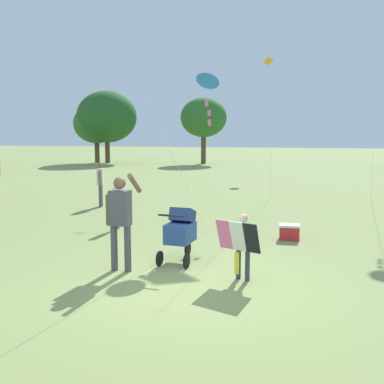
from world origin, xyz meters
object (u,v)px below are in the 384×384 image
at_px(person_sitting_far, 100,181).
at_px(cooler_box, 289,232).
at_px(person_adult_flyer, 120,215).
at_px(person_couple_left, 116,204).
at_px(child_with_butterfly_kite, 242,241).
at_px(kite_adult_black, 207,83).
at_px(stroller, 181,230).

relative_size(person_sitting_far, cooler_box, 3.19).
relative_size(person_adult_flyer, person_couple_left, 1.61).
bearing_deg(person_sitting_far, person_adult_flyer, -64.54).
bearing_deg(person_couple_left, child_with_butterfly_kite, -44.23).
xyz_separation_m(child_with_butterfly_kite, person_couple_left, (-3.44, 3.35, -0.03)).
height_order(person_sitting_far, cooler_box, person_sitting_far).
height_order(person_adult_flyer, cooler_box, person_adult_flyer).
xyz_separation_m(child_with_butterfly_kite, kite_adult_black, (-1.16, 3.33, 2.86)).
relative_size(child_with_butterfly_kite, cooler_box, 2.45).
bearing_deg(stroller, person_adult_flyer, -138.75).
distance_m(kite_adult_black, cooler_box, 3.88).
distance_m(stroller, person_sitting_far, 6.92).
height_order(child_with_butterfly_kite, stroller, child_with_butterfly_kite).
bearing_deg(cooler_box, stroller, -132.25).
distance_m(person_couple_left, cooler_box, 4.24).
height_order(person_couple_left, cooler_box, person_couple_left).
relative_size(child_with_butterfly_kite, kite_adult_black, 0.29).
relative_size(stroller, person_sitting_far, 0.78).
bearing_deg(cooler_box, person_couple_left, 176.43).
distance_m(person_adult_flyer, cooler_box, 4.24).
height_order(child_with_butterfly_kite, kite_adult_black, kite_adult_black).
bearing_deg(person_adult_flyer, child_with_butterfly_kite, -2.61).
xyz_separation_m(person_sitting_far, cooler_box, (5.96, -3.46, -0.67)).
xyz_separation_m(kite_adult_black, cooler_box, (1.94, -0.25, -3.35)).
xyz_separation_m(stroller, person_sitting_far, (-3.96, 5.67, 0.24)).
distance_m(person_sitting_far, cooler_box, 6.93).
xyz_separation_m(person_adult_flyer, person_couple_left, (-1.32, 3.25, -0.36)).
bearing_deg(person_adult_flyer, stroller, 41.25).
xyz_separation_m(kite_adult_black, person_couple_left, (-2.27, 0.01, -2.89)).
distance_m(child_with_butterfly_kite, cooler_box, 3.22).
bearing_deg(kite_adult_black, stroller, -91.58).
xyz_separation_m(stroller, kite_adult_black, (0.07, 2.46, 2.92)).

